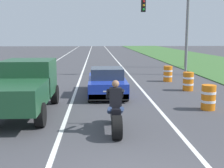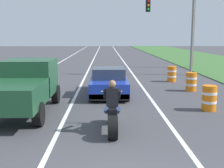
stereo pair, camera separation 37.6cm
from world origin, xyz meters
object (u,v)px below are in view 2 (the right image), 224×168
at_px(pickup_truck_left_lane_dark_green, 24,85).
at_px(construction_barrel_far, 172,74).
at_px(traffic_light_mast_near, 178,22).
at_px(motorcycle_with_rider, 112,114).
at_px(sports_car_blue, 109,82).
at_px(construction_barrel_mid, 191,82).
at_px(construction_barrel_nearest, 209,98).

height_order(pickup_truck_left_lane_dark_green, construction_barrel_far, pickup_truck_left_lane_dark_green).
height_order(traffic_light_mast_near, construction_barrel_far, traffic_light_mast_near).
height_order(motorcycle_with_rider, construction_barrel_far, motorcycle_with_rider).
bearing_deg(pickup_truck_left_lane_dark_green, sports_car_blue, 47.54).
height_order(pickup_truck_left_lane_dark_green, traffic_light_mast_near, traffic_light_mast_near).
height_order(sports_car_blue, traffic_light_mast_near, traffic_light_mast_near).
distance_m(motorcycle_with_rider, construction_barrel_mid, 7.98).
xyz_separation_m(construction_barrel_nearest, construction_barrel_mid, (0.49, 4.11, 0.00)).
xyz_separation_m(motorcycle_with_rider, construction_barrel_nearest, (3.89, 2.57, -0.09)).
xyz_separation_m(motorcycle_with_rider, sports_car_blue, (-0.04, 5.82, 0.04)).
xyz_separation_m(motorcycle_with_rider, traffic_light_mast_near, (5.12, 13.09, 3.35)).
xyz_separation_m(motorcycle_with_rider, construction_barrel_mid, (4.38, 6.67, -0.09)).
height_order(traffic_light_mast_near, construction_barrel_nearest, traffic_light_mast_near).
bearing_deg(construction_barrel_far, pickup_truck_left_lane_dark_green, -134.03).
relative_size(sports_car_blue, construction_barrel_mid, 4.30).
bearing_deg(construction_barrel_far, sports_car_blue, -135.33).
relative_size(motorcycle_with_rider, sports_car_blue, 0.51).
distance_m(traffic_light_mast_near, construction_barrel_mid, 7.32).
height_order(sports_car_blue, construction_barrel_nearest, sports_car_blue).
height_order(motorcycle_with_rider, sports_car_blue, motorcycle_with_rider).
xyz_separation_m(construction_barrel_nearest, construction_barrel_far, (0.18, 7.32, 0.00)).
distance_m(pickup_truck_left_lane_dark_green, construction_barrel_mid, 8.82).
relative_size(construction_barrel_nearest, construction_barrel_mid, 1.00).
bearing_deg(pickup_truck_left_lane_dark_green, construction_barrel_far, 45.97).
xyz_separation_m(sports_car_blue, construction_barrel_mid, (4.42, 0.85, -0.13)).
bearing_deg(construction_barrel_mid, traffic_light_mast_near, 83.42).
bearing_deg(construction_barrel_nearest, construction_barrel_mid, 83.14).
bearing_deg(construction_barrel_far, construction_barrel_nearest, -91.44).
xyz_separation_m(traffic_light_mast_near, construction_barrel_far, (-1.05, -3.20, -3.44)).
relative_size(traffic_light_mast_near, construction_barrel_mid, 6.00).
bearing_deg(traffic_light_mast_near, sports_car_blue, -125.38).
bearing_deg(pickup_truck_left_lane_dark_green, motorcycle_with_rider, -35.24).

